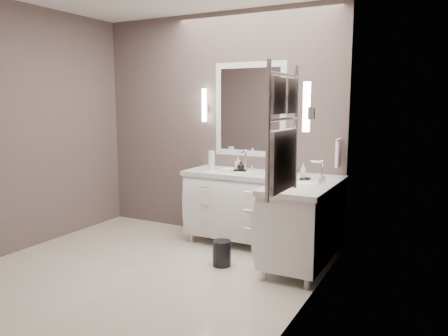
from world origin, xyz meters
The scene contains 19 objects.
floor centered at (0.00, 0.00, -0.01)m, with size 3.20×3.00×0.01m, color beige.
wall_back centered at (0.00, 1.50, 1.35)m, with size 3.20×0.01×2.70m, color #554744.
wall_left centered at (-1.60, 0.00, 1.35)m, with size 0.01×3.00×2.70m, color #554744.
wall_right centered at (1.60, 0.00, 1.35)m, with size 0.01×3.00×2.70m, color #554744.
vanity_back centered at (0.45, 1.23, 0.49)m, with size 1.24×0.59×0.97m.
vanity_right centered at (1.33, 0.90, 0.49)m, with size 0.59×1.24×0.97m.
mirror_back centered at (0.45, 1.49, 1.55)m, with size 0.90×0.02×1.10m.
mirror_right centered at (1.59, 0.80, 1.55)m, with size 0.02×0.90×1.10m.
sconce_back centered at (-0.13, 1.43, 1.59)m, with size 0.06×0.06×0.40m.
sconce_right centered at (1.53, 0.22, 1.59)m, with size 0.06×0.06×0.40m.
towel_bar_corner centered at (1.54, 1.36, 1.12)m, with size 0.03×0.22×0.30m.
towel_ladder centered at (1.55, -0.40, 1.39)m, with size 0.06×0.58×0.90m.
waste_bin centered at (0.60, 0.49, 0.13)m, with size 0.18×0.18×0.26m, color black.
amenity_tray_back centered at (0.45, 1.22, 0.86)m, with size 0.16×0.12×0.02m, color black.
amenity_tray_right centered at (1.26, 1.03, 0.86)m, with size 0.11×0.14×0.02m, color black.
water_bottle centered at (0.08, 1.22, 0.96)m, with size 0.08×0.08×0.22m, color silver.
soap_bottle_a centered at (0.42, 1.24, 0.94)m, with size 0.06×0.06×0.14m, color white.
soap_bottle_b centered at (0.48, 1.19, 0.93)m, with size 0.08×0.08×0.10m, color black.
soap_bottle_c centered at (1.26, 1.03, 0.95)m, with size 0.06×0.06×0.15m, color white.
Camera 1 is at (2.58, -3.23, 1.64)m, focal length 35.00 mm.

